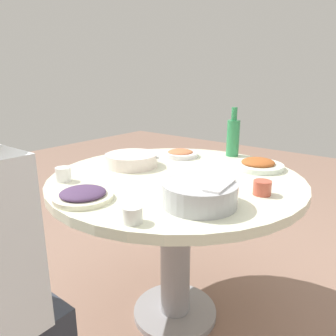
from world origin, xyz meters
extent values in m
plane|color=#8C6C5B|center=(0.00, 0.00, 0.00)|extent=(8.00, 8.00, 0.00)
cylinder|color=#99999E|center=(0.00, 0.00, 0.01)|extent=(0.42, 0.42, 0.03)
cylinder|color=#99999E|center=(0.00, 0.00, 0.37)|extent=(0.14, 0.14, 0.67)
cylinder|color=silver|center=(0.00, 0.00, 0.72)|extent=(1.12, 1.12, 0.04)
cylinder|color=#B2B5BA|center=(-0.27, 0.22, 0.78)|extent=(0.26, 0.26, 0.08)
ellipsoid|color=white|center=(-0.27, 0.22, 0.78)|extent=(0.21, 0.21, 0.09)
cube|color=white|center=(-0.34, 0.21, 0.82)|extent=(0.08, 0.16, 0.01)
cylinder|color=white|center=(0.27, 0.01, 0.77)|extent=(0.25, 0.25, 0.06)
cylinder|color=black|center=(0.27, 0.01, 0.77)|extent=(0.22, 0.22, 0.04)
cylinder|color=silver|center=(0.27, 0.01, 0.79)|extent=(0.26, 0.12, 0.01)
cylinder|color=white|center=(-0.24, -0.34, 0.75)|extent=(0.24, 0.24, 0.02)
ellipsoid|color=#A75325|center=(-0.24, -0.34, 0.77)|extent=(0.16, 0.16, 0.04)
cylinder|color=#EAE7C7|center=(0.09, 0.44, 0.75)|extent=(0.22, 0.22, 0.02)
ellipsoid|color=#4B3458|center=(0.09, 0.44, 0.77)|extent=(0.17, 0.17, 0.03)
cylinder|color=white|center=(0.20, -0.30, 0.75)|extent=(0.19, 0.19, 0.02)
ellipsoid|color=#C06C45|center=(0.20, -0.30, 0.77)|extent=(0.14, 0.14, 0.03)
cylinder|color=#318B52|center=(-0.02, -0.49, 0.84)|extent=(0.07, 0.07, 0.20)
cylinder|color=#318B52|center=(-0.02, -0.49, 0.97)|extent=(0.03, 0.03, 0.07)
cylinder|color=white|center=(0.33, 0.36, 0.77)|extent=(0.06, 0.06, 0.06)
cylinder|color=#C3523D|center=(-0.40, -0.01, 0.77)|extent=(0.07, 0.07, 0.05)
cylinder|color=silver|center=(-0.18, 0.46, 0.77)|extent=(0.06, 0.06, 0.05)
camera|label=1|loc=(-0.84, 1.11, 1.18)|focal=34.67mm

